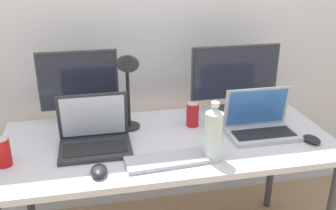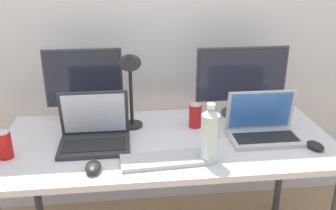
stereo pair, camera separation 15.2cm
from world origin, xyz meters
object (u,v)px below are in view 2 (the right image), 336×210
laptop_silver (95,133)px  desk_lamp (130,75)px  monitor_center (241,79)px  laptop_secondary (263,127)px  water_bottle (210,135)px  monitor_left (84,85)px  keyboard_main (163,160)px  soda_can_near_keyboard (195,116)px  soda_can_by_laptop (4,145)px  mouse_by_keyboard (315,146)px  work_desk (168,150)px  mouse_by_laptop (93,167)px

laptop_silver → desk_lamp: (0.18, 0.14, 0.24)m
desk_lamp → monitor_center: bearing=12.2°
laptop_secondary → water_bottle: water_bottle is taller
monitor_left → keyboard_main: bearing=-52.7°
soda_can_near_keyboard → soda_can_by_laptop: 0.93m
mouse_by_keyboard → soda_can_near_keyboard: (-0.51, 0.31, 0.05)m
monitor_left → monitor_center: 0.85m
soda_can_by_laptop → desk_lamp: (0.57, 0.22, 0.24)m
work_desk → monitor_center: (0.43, 0.26, 0.27)m
mouse_by_keyboard → mouse_by_laptop: bearing=167.3°
monitor_left → mouse_by_keyboard: monitor_left is taller
mouse_by_keyboard → water_bottle: 0.53m
monitor_left → mouse_by_keyboard: bearing=-22.1°
monitor_left → desk_lamp: 0.29m
keyboard_main → soda_can_by_laptop: size_ratio=2.92×
laptop_silver → soda_can_by_laptop: laptop_silver is taller
work_desk → laptop_secondary: laptop_secondary is taller
mouse_by_laptop → soda_can_by_laptop: soda_can_by_laptop is taller
monitor_left → mouse_by_laptop: monitor_left is taller
mouse_by_keyboard → desk_lamp: size_ratio=0.22×
monitor_center → water_bottle: size_ratio=1.84×
mouse_by_laptop → soda_can_near_keyboard: (0.50, 0.38, 0.04)m
monitor_left → soda_can_near_keyboard: monitor_left is taller
soda_can_by_laptop → monitor_center: bearing=16.8°
laptop_silver → water_bottle: size_ratio=1.21×
laptop_silver → laptop_secondary: (0.82, -0.02, -0.00)m
mouse_by_keyboard → soda_can_by_laptop: (-1.41, 0.08, 0.05)m
monitor_left → keyboard_main: monitor_left is taller
laptop_silver → mouse_by_keyboard: (1.02, -0.17, -0.04)m
monitor_left → desk_lamp: bearing=-29.2°
laptop_silver → soda_can_near_keyboard: size_ratio=2.61×
desk_lamp → soda_can_by_laptop: bearing=-158.5°
work_desk → monitor_left: size_ratio=4.03×
soda_can_by_laptop → laptop_silver: bearing=12.7°
water_bottle → soda_can_by_laptop: bearing=171.5°
monitor_left → keyboard_main: size_ratio=1.09×
laptop_secondary → mouse_by_keyboard: size_ratio=3.64×
work_desk → water_bottle: water_bottle is taller
mouse_by_keyboard → keyboard_main: bearing=165.9°
keyboard_main → soda_can_near_keyboard: 0.40m
laptop_silver → keyboard_main: 0.37m
monitor_left → soda_can_near_keyboard: 0.60m
laptop_secondary → mouse_by_laptop: size_ratio=3.41×
monitor_left → soda_can_by_laptop: size_ratio=3.19×
mouse_by_laptop → soda_can_by_laptop: bearing=158.2°
mouse_by_keyboard → work_desk: bearing=147.8°
monitor_center → soda_can_near_keyboard: (-0.28, -0.13, -0.15)m
water_bottle → mouse_by_keyboard: bearing=5.7°
mouse_by_laptop → soda_can_near_keyboard: bearing=37.8°
mouse_by_keyboard → soda_can_by_laptop: bearing=159.5°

